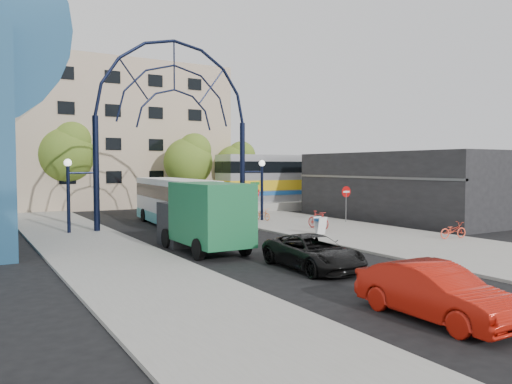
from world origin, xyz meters
TOP-DOWN VIEW (x-y plane):
  - ground at (0.00, 0.00)m, footprint 120.00×120.00m
  - sidewalk_east at (8.00, 4.00)m, footprint 8.00×56.00m
  - plaza_west at (-6.50, 6.00)m, footprint 5.00×50.00m
  - gateway_arch at (0.00, 14.00)m, footprint 13.64×0.44m
  - stop_sign at (4.80, 12.00)m, footprint 0.80×0.07m
  - do_not_enter_sign at (11.00, 10.00)m, footprint 0.76×0.07m
  - street_name_sign at (5.20, 12.60)m, footprint 0.70×0.70m
  - sandwich_board at (5.60, 5.98)m, footprint 0.55×0.61m
  - commercial_block_east at (16.00, 10.00)m, footprint 6.00×16.00m
  - apartment_block at (2.00, 34.97)m, footprint 20.00×12.10m
  - train_platform at (20.00, 22.00)m, footprint 32.00×5.00m
  - train_car at (20.00, 22.00)m, footprint 25.10×3.05m
  - tree_north_a at (6.12, 25.93)m, footprint 4.48×4.48m
  - tree_north_b at (-3.88, 29.93)m, footprint 5.12×5.12m
  - tree_north_c at (12.12, 27.93)m, footprint 4.16×4.16m
  - city_bus at (0.23, 14.74)m, footprint 3.47×11.60m
  - green_truck at (-2.23, 4.83)m, footprint 2.55×6.44m
  - black_suv at (-0.28, -1.12)m, footprint 2.41×4.88m
  - red_sedan at (-1.44, -7.83)m, footprint 1.56×4.46m
  - bike_near_a at (6.64, 14.00)m, footprint 0.80×1.68m
  - bike_near_b at (7.04, 8.00)m, footprint 0.68×1.87m
  - bike_far_a at (10.69, 1.00)m, footprint 1.75×0.85m

SIDE VIEW (x-z plane):
  - ground at x=0.00m, z-range 0.00..0.00m
  - sidewalk_east at x=8.00m, z-range 0.00..0.12m
  - plaza_west at x=-6.50m, z-range 0.00..0.12m
  - train_platform at x=20.00m, z-range 0.00..0.80m
  - bike_near_a at x=6.64m, z-range 0.12..0.97m
  - bike_far_a at x=10.69m, z-range 0.12..1.00m
  - black_suv at x=-0.28m, z-range 0.00..1.33m
  - bike_near_b at x=7.04m, z-range 0.12..1.22m
  - red_sedan at x=-1.44m, z-range 0.00..1.47m
  - sandwich_board at x=5.60m, z-range 0.25..1.24m
  - green_truck at x=-2.23m, z-range 0.00..3.24m
  - city_bus at x=0.23m, z-range 0.07..3.21m
  - do_not_enter_sign at x=11.00m, z-range 0.74..3.22m
  - stop_sign at x=4.80m, z-range 0.74..3.24m
  - street_name_sign at x=5.20m, z-range 0.73..3.53m
  - commercial_block_east at x=16.00m, z-range 0.00..5.00m
  - train_car at x=20.00m, z-range 0.80..5.00m
  - tree_north_c at x=12.12m, z-range 1.03..7.53m
  - tree_north_a at x=6.12m, z-range 1.11..8.11m
  - tree_north_b at x=-3.88m, z-range 1.27..9.27m
  - apartment_block at x=2.00m, z-range 0.00..14.00m
  - gateway_arch at x=0.00m, z-range 2.51..14.61m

